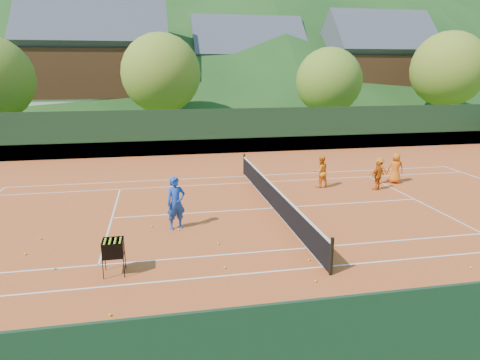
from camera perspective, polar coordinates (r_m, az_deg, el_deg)
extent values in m
plane|color=#30541A|center=(17.64, 4.47, -3.81)|extent=(400.00, 400.00, 0.00)
cube|color=#B94A1E|center=(17.64, 4.47, -3.78)|extent=(40.00, 24.00, 0.02)
imported|color=#1941A6|center=(15.26, -8.54, -3.05)|extent=(0.81, 0.66, 1.91)
imported|color=orange|center=(20.79, 10.72, 1.10)|extent=(0.83, 0.70, 1.55)
imported|color=#CB6112|center=(21.02, 17.89, 0.56)|extent=(0.88, 0.64, 1.39)
imported|color=#D66213|center=(22.59, 20.03, 1.51)|extent=(0.87, 0.71, 1.53)
imported|color=#CF6412|center=(22.20, 18.06, 1.18)|extent=(0.94, 0.67, 1.31)
sphere|color=#C5D323|center=(14.05, -2.92, -8.49)|extent=(0.07, 0.07, 0.07)
sphere|color=#C5D323|center=(13.10, 9.20, -10.45)|extent=(0.07, 0.07, 0.07)
sphere|color=#C5D323|center=(14.11, 28.42, -10.24)|extent=(0.07, 0.07, 0.07)
sphere|color=#C5D323|center=(14.19, 12.58, -8.60)|extent=(0.07, 0.07, 0.07)
sphere|color=#C5D323|center=(10.62, 12.39, -17.02)|extent=(0.07, 0.07, 0.07)
sphere|color=#C5D323|center=(10.44, 0.93, -17.22)|extent=(0.07, 0.07, 0.07)
sphere|color=#C5D323|center=(15.32, -8.16, -6.61)|extent=(0.07, 0.07, 0.07)
sphere|color=#C5D323|center=(11.93, 10.06, -13.13)|extent=(0.07, 0.07, 0.07)
sphere|color=#C5D323|center=(15.89, -25.03, -7.10)|extent=(0.07, 0.07, 0.07)
sphere|color=#C5D323|center=(15.79, -11.71, -6.12)|extent=(0.07, 0.07, 0.07)
sphere|color=#C5D323|center=(12.48, -2.03, -11.58)|extent=(0.07, 0.07, 0.07)
sphere|color=#C5D323|center=(15.93, -4.67, -5.66)|extent=(0.07, 0.07, 0.07)
sphere|color=#C5D323|center=(10.78, -16.95, -16.83)|extent=(0.07, 0.07, 0.07)
sphere|color=#C5D323|center=(9.11, -7.23, -22.75)|extent=(0.07, 0.07, 0.07)
sphere|color=#C5D323|center=(11.85, 29.38, -15.14)|extent=(0.07, 0.07, 0.07)
sphere|color=#C5D323|center=(14.85, -26.72, -8.80)|extent=(0.07, 0.07, 0.07)
sphere|color=#C5D323|center=(13.51, -23.48, -10.75)|extent=(0.07, 0.07, 0.07)
cube|color=white|center=(12.82, 11.09, -11.28)|extent=(23.77, 0.06, 0.00)
cube|color=white|center=(22.76, 0.81, 0.53)|extent=(23.77, 0.06, 0.00)
cube|color=white|center=(13.98, 8.99, -8.93)|extent=(23.77, 0.06, 0.00)
cube|color=silver|center=(21.46, 1.56, -0.34)|extent=(23.77, 0.06, 0.00)
cube|color=silver|center=(17.14, -16.71, -4.88)|extent=(0.06, 8.23, 0.00)
cube|color=silver|center=(20.25, 22.23, -2.38)|extent=(0.06, 8.23, 0.00)
cube|color=white|center=(17.64, 4.47, -3.74)|extent=(12.80, 0.06, 0.00)
cube|color=silver|center=(17.64, 4.47, -3.74)|extent=(0.06, 10.97, 0.00)
cube|color=black|center=(17.50, 4.50, -2.35)|extent=(0.03, 11.97, 0.90)
cube|color=white|center=(17.37, 4.53, -0.86)|extent=(0.05, 11.97, 0.06)
cylinder|color=black|center=(12.17, 12.11, -9.95)|extent=(0.10, 0.10, 1.10)
cylinder|color=black|center=(23.11, 0.56, 2.14)|extent=(0.10, 0.10, 1.10)
cube|color=black|center=(28.77, -1.85, 6.53)|extent=(40.00, 0.05, 3.00)
cube|color=#185628|center=(28.92, -1.83, 4.57)|extent=(40.40, 0.05, 1.00)
cylinder|color=black|center=(12.37, -17.80, -11.34)|extent=(0.02, 0.02, 0.55)
cylinder|color=black|center=(12.31, -15.21, -11.27)|extent=(0.02, 0.02, 0.55)
cylinder|color=black|center=(12.86, -17.53, -10.28)|extent=(0.02, 0.02, 0.55)
cylinder|color=black|center=(12.81, -15.05, -10.21)|extent=(0.02, 0.02, 0.55)
cube|color=black|center=(12.47, -16.49, -9.62)|extent=(0.55, 0.55, 0.02)
cube|color=black|center=(12.13, -16.68, -9.18)|extent=(0.55, 0.02, 0.45)
cube|color=black|center=(12.64, -16.45, -8.19)|extent=(0.55, 0.02, 0.45)
cube|color=black|center=(12.42, -17.84, -8.71)|extent=(0.02, 0.55, 0.45)
cube|color=black|center=(12.36, -15.28, -8.63)|extent=(0.02, 0.55, 0.45)
sphere|color=#CCE526|center=(12.15, -17.68, -8.25)|extent=(0.07, 0.07, 0.07)
sphere|color=#CCE526|center=(12.27, -17.62, -8.01)|extent=(0.07, 0.07, 0.07)
sphere|color=#CCE526|center=(12.40, -17.55, -7.77)|extent=(0.07, 0.07, 0.07)
sphere|color=#CCE526|center=(12.52, -17.48, -7.53)|extent=(0.07, 0.07, 0.07)
sphere|color=#CCE526|center=(12.13, -17.04, -8.23)|extent=(0.07, 0.07, 0.07)
sphere|color=#CCE526|center=(12.26, -16.98, -7.99)|extent=(0.07, 0.07, 0.07)
sphere|color=#CCE526|center=(12.38, -16.92, -7.75)|extent=(0.07, 0.07, 0.07)
sphere|color=#CCE526|center=(12.51, -16.86, -7.51)|extent=(0.07, 0.07, 0.07)
sphere|color=#CCE526|center=(12.11, -16.39, -8.21)|extent=(0.07, 0.07, 0.07)
sphere|color=#CCE526|center=(12.24, -16.33, -7.96)|extent=(0.07, 0.07, 0.07)
sphere|color=#CCE526|center=(12.37, -16.28, -7.72)|extent=(0.07, 0.07, 0.07)
sphere|color=#CCE526|center=(12.49, -16.23, -7.49)|extent=(0.07, 0.07, 0.07)
sphere|color=#CCE526|center=(12.10, -15.74, -8.19)|extent=(0.07, 0.07, 0.07)
sphere|color=#CCE526|center=(12.23, -15.69, -7.94)|extent=(0.07, 0.07, 0.07)
sphere|color=#CCE526|center=(12.35, -15.65, -7.70)|extent=(0.07, 0.07, 0.07)
sphere|color=#CCE526|center=(12.48, -15.60, -7.47)|extent=(0.07, 0.07, 0.07)
cube|color=beige|center=(46.62, -17.92, 8.85)|extent=(12.00, 9.00, 2.88)
cube|color=#381D0F|center=(46.44, -18.29, 13.37)|extent=(12.24, 9.18, 4.48)
cube|color=#403F47|center=(46.50, -18.58, 16.86)|extent=(13.80, 9.93, 9.93)
cube|color=beige|center=(51.39, 0.86, 9.82)|extent=(11.00, 8.00, 2.52)
cube|color=#38210F|center=(51.22, 0.88, 13.41)|extent=(11.22, 8.16, 3.92)
cube|color=#42424A|center=(51.23, 0.89, 16.27)|extent=(12.65, 8.82, 8.82)
cube|color=beige|center=(52.41, 17.18, 9.37)|extent=(10.00, 8.00, 2.70)
cube|color=#391E0F|center=(52.24, 17.47, 13.14)|extent=(10.20, 8.16, 4.20)
cube|color=#42434A|center=(52.27, 17.70, 16.09)|extent=(11.50, 8.82, 8.82)
cylinder|color=#42281A|center=(36.36, -10.20, 7.88)|extent=(0.36, 0.36, 2.88)
sphere|color=#557B20|center=(36.12, -10.47, 13.81)|extent=(6.40, 6.40, 6.40)
cylinder|color=#3C2718|center=(38.25, 11.50, 7.87)|extent=(0.36, 0.36, 2.52)
sphere|color=#4A761F|center=(38.02, 11.76, 12.80)|extent=(5.60, 5.60, 5.60)
cylinder|color=#422C1A|center=(45.00, 25.45, 8.08)|extent=(0.36, 0.36, 3.06)
sphere|color=#597B20|center=(44.82, 26.02, 13.15)|extent=(6.80, 6.80, 6.80)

